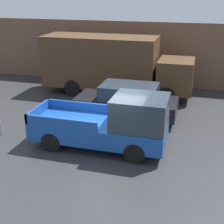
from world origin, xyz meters
TOP-DOWN VIEW (x-y plane):
  - ground_plane at (0.00, 0.00)m, footprint 60.00×60.00m
  - building_wall at (0.00, 9.25)m, footprint 28.00×0.15m
  - pickup_truck at (0.07, 0.21)m, footprint 5.21×1.95m
  - car at (-0.06, 3.35)m, footprint 4.78×1.99m
  - delivery_truck at (-1.85, 6.85)m, footprint 8.59×2.46m

SIDE VIEW (x-z plane):
  - ground_plane at x=0.00m, z-range 0.00..0.00m
  - car at x=-0.06m, z-range 0.02..1.69m
  - pickup_truck at x=0.07m, z-range -0.09..2.11m
  - delivery_truck at x=-1.85m, z-range 0.12..3.47m
  - building_wall at x=0.00m, z-range 0.00..3.97m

